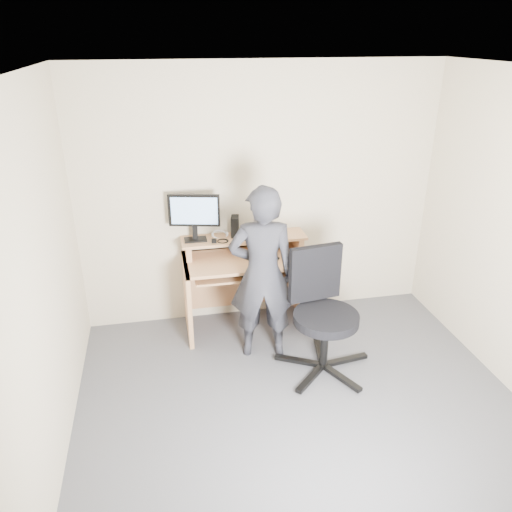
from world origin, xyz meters
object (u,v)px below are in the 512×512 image
object	(u,v)px
desk	(246,274)
monitor	(194,213)
office_chair	(322,308)
person	(262,274)

from	to	relation	value
desk	monitor	xyz separation A→B (m)	(-0.46, 0.07, 0.63)
monitor	office_chair	xyz separation A→B (m)	(0.97, -0.90, -0.61)
monitor	desk	bearing A→B (deg)	4.10
desk	monitor	size ratio (longest dim) A/B	2.55
desk	monitor	world-z (taller)	monitor
office_chair	monitor	bearing A→B (deg)	129.21
desk	office_chair	xyz separation A→B (m)	(0.51, -0.82, 0.03)
monitor	office_chair	bearing A→B (deg)	-29.74
monitor	office_chair	world-z (taller)	monitor
office_chair	person	xyz separation A→B (m)	(-0.46, 0.29, 0.22)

